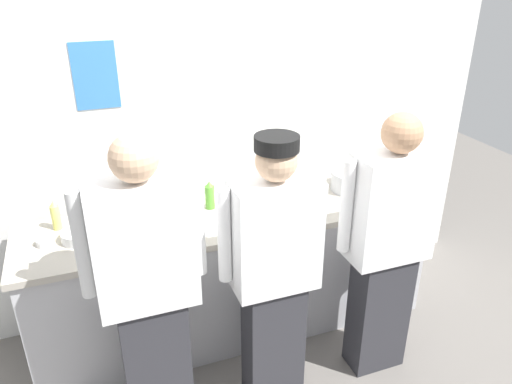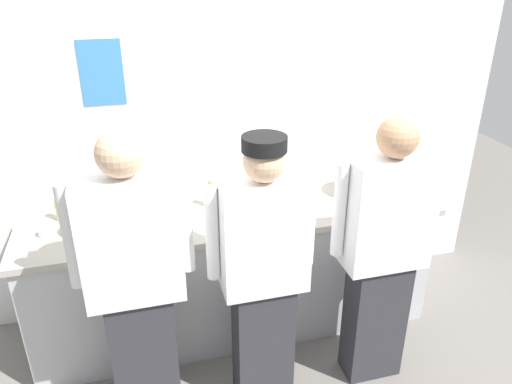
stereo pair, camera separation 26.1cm
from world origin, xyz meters
name	(u,v)px [view 1 (the left image)]	position (x,y,z in m)	size (l,w,h in m)	color
ground_plane	(254,357)	(0.00, 0.00, 0.00)	(9.00, 9.00, 0.00)	slate
wall_back	(212,128)	(0.00, 0.82, 1.32)	(4.19, 0.11, 2.64)	silver
prep_counter	(235,271)	(0.00, 0.35, 0.45)	(2.67, 0.67, 0.90)	#B2B2B7
chef_near_left	(148,288)	(-0.64, -0.25, 0.90)	(0.62, 0.24, 1.70)	#2D2D33
chef_center	(274,270)	(0.02, -0.28, 0.86)	(0.59, 0.24, 1.62)	#2D2D33
chef_far_right	(387,244)	(0.72, -0.29, 0.88)	(0.61, 0.24, 1.66)	#2D2D33
plate_stack_front	(80,235)	(-0.94, 0.35, 0.93)	(0.21, 0.21, 0.06)	white
plate_stack_rear	(119,224)	(-0.71, 0.38, 0.95)	(0.21, 0.21, 0.10)	white
mixing_bowl_steel	(353,181)	(0.89, 0.40, 0.97)	(0.31, 0.31, 0.13)	#B7BABF
sheet_tray	(257,208)	(0.16, 0.35, 0.91)	(0.43, 0.31, 0.02)	#B7BABF
squeeze_bottle_primary	(160,229)	(-0.50, 0.16, 0.99)	(0.05, 0.05, 0.18)	#E5E066
squeeze_bottle_secondary	(56,216)	(-1.06, 0.53, 0.99)	(0.05, 0.05, 0.19)	#E5E066
squeeze_bottle_spare	(210,195)	(-0.12, 0.48, 0.99)	(0.06, 0.06, 0.19)	#56A333
ramekin_green_sauce	(188,219)	(-0.30, 0.33, 0.92)	(0.08, 0.08, 0.04)	white
ramekin_yellow_sauce	(45,241)	(-1.13, 0.36, 0.92)	(0.10, 0.10, 0.04)	white
chefs_knife	(369,190)	(0.99, 0.34, 0.91)	(0.27, 0.03, 0.02)	#B7BABF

